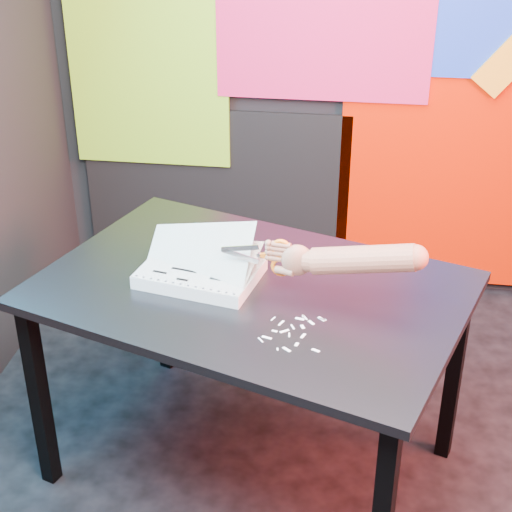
# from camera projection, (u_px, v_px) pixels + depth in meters

# --- Properties ---
(room) EXTENTS (3.01, 3.01, 2.71)m
(room) POSITION_uv_depth(u_px,v_px,m) (384.00, 118.00, 2.06)
(room) COLOR black
(room) RESTS_ON ground
(backdrop) EXTENTS (2.88, 0.05, 2.08)m
(backdrop) POSITION_uv_depth(u_px,v_px,m) (390.00, 101.00, 3.52)
(backdrop) COLOR red
(backdrop) RESTS_ON ground
(work_table) EXTENTS (1.53, 1.26, 0.75)m
(work_table) POSITION_uv_depth(u_px,v_px,m) (251.00, 307.00, 2.52)
(work_table) COLOR black
(work_table) RESTS_ON ground
(printout_stack) EXTENTS (0.41, 0.34, 0.19)m
(printout_stack) POSITION_uv_depth(u_px,v_px,m) (200.00, 272.00, 2.51)
(printout_stack) COLOR silver
(printout_stack) RESTS_ON work_table
(scissors) EXTENTS (0.22, 0.04, 0.13)m
(scissors) POSITION_uv_depth(u_px,v_px,m) (276.00, 257.00, 2.37)
(scissors) COLOR silver
(scissors) RESTS_ON printout_stack
(hand_forearm) EXTENTS (0.47, 0.13, 0.16)m
(hand_forearm) POSITION_uv_depth(u_px,v_px,m) (352.00, 259.00, 2.30)
(hand_forearm) COLOR #B06349
(hand_forearm) RESTS_ON work_table
(paper_clippings) EXTENTS (0.19, 0.20, 0.00)m
(paper_clippings) POSITION_uv_depth(u_px,v_px,m) (295.00, 331.00, 2.25)
(paper_clippings) COLOR white
(paper_clippings) RESTS_ON work_table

